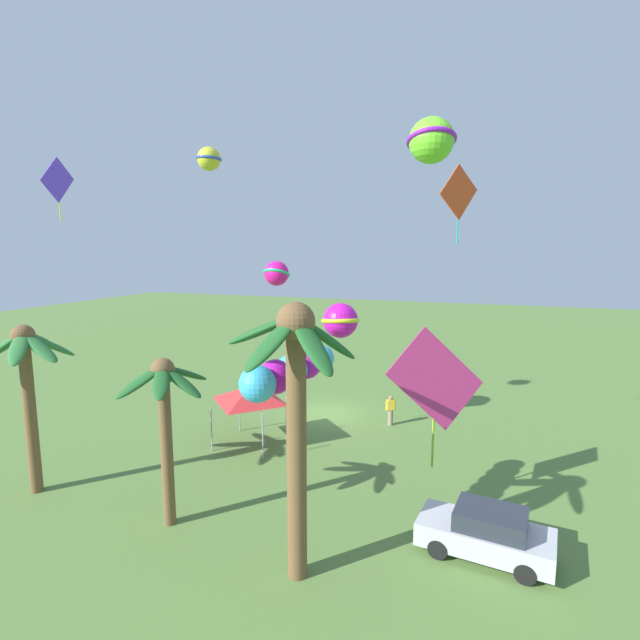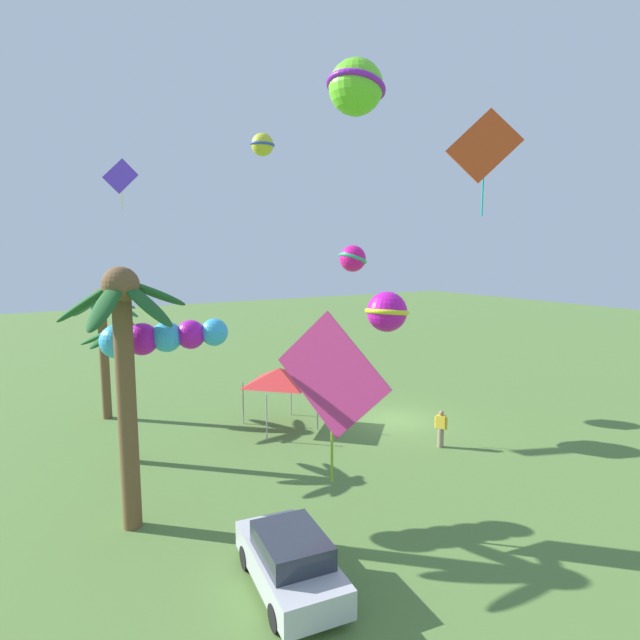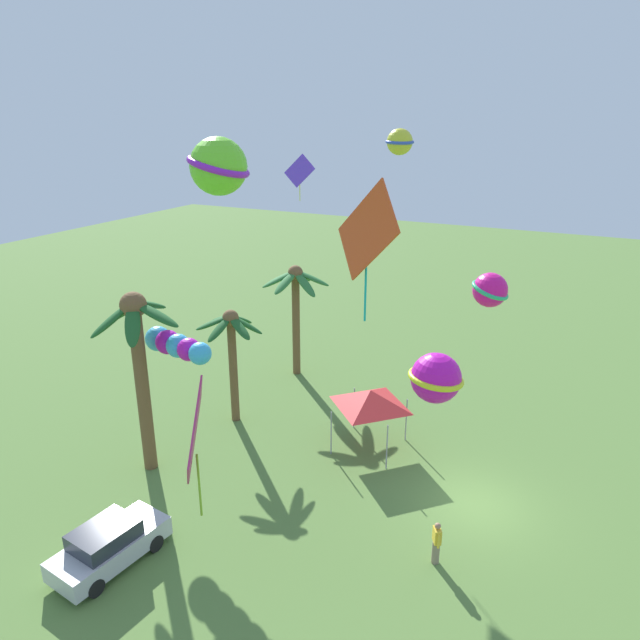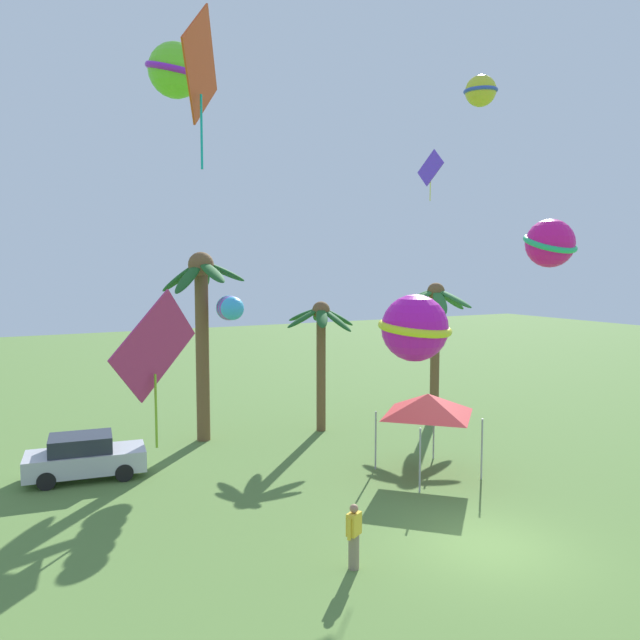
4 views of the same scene
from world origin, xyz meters
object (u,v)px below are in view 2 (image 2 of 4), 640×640
object	(u,v)px
palm_tree_2	(102,322)
kite_ball_2	(356,87)
kite_diamond_6	(121,177)
kite_ball_7	(387,312)
spectator_0	(441,428)
kite_tube_3	(160,337)
festival_tent	(279,376)
kite_ball_0	(353,259)
kite_diamond_5	(485,147)
palm_tree_0	(124,346)
kite_ball_4	(262,145)
kite_diamond_1	(332,376)
palm_tree_1	(126,356)
parked_car_0	(290,561)

from	to	relation	value
palm_tree_2	kite_ball_2	world-z (taller)	kite_ball_2
kite_diamond_6	kite_ball_7	bearing A→B (deg)	-129.46
spectator_0	kite_diamond_6	world-z (taller)	kite_diamond_6
kite_ball_2	kite_tube_3	distance (m)	9.54
festival_tent	kite_ball_7	world-z (taller)	kite_ball_7
kite_ball_0	kite_ball_2	distance (m)	11.89
spectator_0	kite_diamond_6	bearing A→B (deg)	45.60
festival_tent	kite_diamond_5	xyz separation A→B (m)	(-8.91, -3.11, 9.18)
palm_tree_0	kite_ball_2	xyz separation A→B (m)	(-2.61, -6.26, 7.42)
spectator_0	palm_tree_0	bearing A→B (deg)	89.07
kite_ball_0	kite_ball_4	distance (m)	7.03
kite_diamond_1	kite_ball_2	distance (m)	8.40
kite_ball_7	festival_tent	bearing A→B (deg)	47.72
palm_tree_1	parked_car_0	distance (m)	10.81
kite_ball_0	kite_ball_2	xyz separation A→B (m)	(-8.83, 6.13, 5.08)
kite_diamond_5	parked_car_0	bearing A→B (deg)	101.85
spectator_0	kite_ball_4	world-z (taller)	kite_ball_4
parked_car_0	festival_tent	bearing A→B (deg)	-25.75
palm_tree_0	kite_diamond_6	size ratio (longest dim) A/B	3.41
palm_tree_0	spectator_0	size ratio (longest dim) A/B	4.93
spectator_0	kite_diamond_5	distance (m)	11.38
kite_ball_7	kite_diamond_1	bearing A→B (deg)	130.43
kite_ball_7	kite_tube_3	bearing A→B (deg)	98.30
palm_tree_1	festival_tent	world-z (taller)	palm_tree_1
palm_tree_0	festival_tent	size ratio (longest dim) A/B	2.74
kite_tube_3	kite_ball_7	xyz separation A→B (m)	(1.49, -10.24, 0.02)
spectator_0	kite_ball_0	xyz separation A→B (m)	(6.42, 0.12, 7.07)
festival_tent	kite_ball_0	size ratio (longest dim) A/B	1.86
palm_tree_2	kite_diamond_1	xyz separation A→B (m)	(-14.35, -4.05, -0.19)
kite_ball_2	palm_tree_1	bearing A→B (deg)	34.77
palm_tree_0	kite_ball_7	bearing A→B (deg)	-78.80
palm_tree_0	kite_ball_0	xyz separation A→B (m)	(6.22, -12.39, 2.34)
kite_diamond_1	kite_diamond_5	world-z (taller)	kite_diamond_5
palm_tree_1	kite_diamond_6	distance (m)	8.99
spectator_0	kite_diamond_1	distance (m)	8.82
palm_tree_0	kite_tube_3	xyz separation A→B (m)	(0.78, -1.24, 0.04)
palm_tree_1	kite_ball_4	distance (m)	11.71
palm_tree_0	kite_diamond_5	size ratio (longest dim) A/B	2.23
spectator_0	kite_ball_7	distance (m)	5.49
palm_tree_2	kite_tube_3	bearing A→B (deg)	-179.14
festival_tent	kite_ball_7	distance (m)	5.85
palm_tree_1	palm_tree_2	bearing A→B (deg)	-1.23
kite_diamond_6	parked_car_0	bearing A→B (deg)	-177.54
kite_ball_0	kite_tube_3	xyz separation A→B (m)	(-5.44, 11.15, -2.30)
parked_car_0	festival_tent	size ratio (longest dim) A/B	1.43
kite_tube_3	kite_diamond_6	size ratio (longest dim) A/B	1.64
kite_ball_2	kite_ball_7	world-z (taller)	kite_ball_2
palm_tree_1	kite_ball_2	xyz separation A→B (m)	(-7.64, -5.31, 8.71)
spectator_0	kite_ball_2	size ratio (longest dim) A/B	0.72
kite_ball_0	kite_diamond_1	distance (m)	12.27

